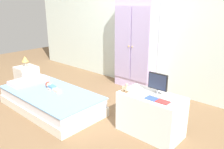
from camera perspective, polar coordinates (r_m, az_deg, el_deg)
name	(u,v)px	position (r m, az deg, el deg)	size (l,w,h in m)	color
ground_plane	(83,114)	(3.46, -7.23, -9.81)	(10.00, 10.00, 0.02)	brown
back_wall	(146,16)	(4.27, 8.61, 14.45)	(6.40, 0.05, 2.70)	silver
bed	(51,100)	(3.64, -15.12, -6.27)	(1.66, 0.85, 0.28)	silver
pillow	(29,81)	(4.09, -20.24, -1.47)	(0.32, 0.60, 0.06)	silver
doll	(51,86)	(3.70, -15.17, -2.86)	(0.39, 0.14, 0.10)	#4C84C6
nightstand	(27,77)	(4.62, -20.54, -0.66)	(0.35, 0.35, 0.42)	silver
table_lamp	(25,60)	(4.53, -21.01, 3.53)	(0.12, 0.12, 0.20)	#B7B2AD
wardrobe	(135,45)	(4.25, 5.80, 7.30)	(0.79, 0.28, 1.63)	silver
tv_stand	(151,114)	(2.88, 9.69, -9.86)	(0.78, 0.43, 0.52)	white
tv_monitor	(158,82)	(2.76, 11.42, -1.98)	(0.25, 0.10, 0.26)	#99999E
rocking_horse_toy	(125,88)	(2.81, 3.38, -3.33)	(0.10, 0.04, 0.12)	#8E6642
book_blue	(152,98)	(2.67, 9.93, -5.93)	(0.13, 0.11, 0.01)	blue
book_red	(163,102)	(2.60, 12.68, -6.72)	(0.14, 0.10, 0.01)	#CC3838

